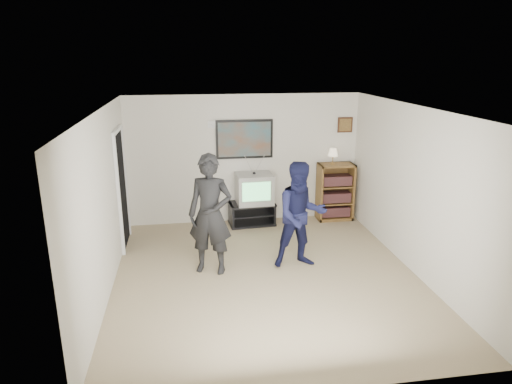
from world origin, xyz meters
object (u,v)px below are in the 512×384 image
object	(u,v)px
person_short	(301,215)
person_tall	(210,215)
bookshelf	(335,192)
media_stand	(252,213)
crt_television	(254,188)

from	to	relation	value
person_short	person_tall	bearing A→B (deg)	176.71
bookshelf	person_short	xyz separation A→B (m)	(-1.21, -1.97, 0.27)
media_stand	crt_television	size ratio (longest dim) A/B	1.34
media_stand	crt_television	distance (m)	0.51
bookshelf	person_short	distance (m)	2.33
bookshelf	person_short	world-z (taller)	person_short
crt_television	bookshelf	xyz separation A→B (m)	(1.65, 0.05, -0.16)
crt_television	person_short	size ratio (longest dim) A/B	0.41
person_tall	person_short	xyz separation A→B (m)	(1.39, -0.02, -0.08)
media_stand	person_short	world-z (taller)	person_short
crt_television	person_tall	distance (m)	2.14
bookshelf	person_tall	bearing A→B (deg)	-143.08
crt_television	media_stand	bearing A→B (deg)	177.97
bookshelf	person_tall	xyz separation A→B (m)	(-2.60, -1.95, 0.35)
media_stand	crt_television	world-z (taller)	crt_television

